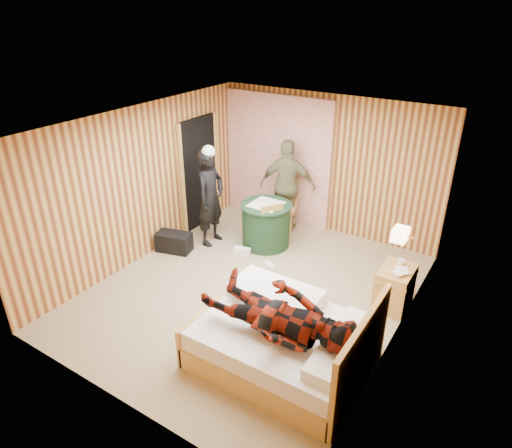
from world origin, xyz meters
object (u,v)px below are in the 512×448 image
Objects in this scene: bed at (285,340)px; nightstand at (394,287)px; man_on_bed at (278,306)px; chair_near at (269,223)px; chair_far at (285,203)px; round_table at (266,224)px; duffel_bag at (174,242)px; wall_lamp at (400,234)px; man_at_table at (287,186)px; woman_standing at (211,198)px.

nightstand is (0.75, 1.79, 0.01)m from bed.
nightstand is at bearing 70.06° from man_on_bed.
chair_far is at bearing -136.60° from chair_near.
nightstand is 0.70× the size of round_table.
chair_far is 1.58× the size of duffel_bag.
chair_far is (-2.47, 1.25, 0.23)m from nightstand.
bed is (-0.80, -1.46, -1.00)m from wall_lamp.
chair_far reaches higher than nightstand.
duffel_bag is at bearing 152.46° from man_on_bed.
nightstand is 1.05× the size of duffel_bag.
wall_lamp reaches higher than duffel_bag.
man_at_table reaches higher than duffel_bag.
chair_far reaches higher than duffel_bag.
round_table is at bearing 125.91° from bed.
nightstand is at bearing -7.51° from duffel_bag.
woman_standing reaches higher than chair_near.
woman_standing is at bearing -144.40° from chair_far.
round_table is 1.50× the size of duffel_bag.
round_table is (-2.49, 0.89, -0.90)m from wall_lamp.
woman_standing is 0.99× the size of man_at_table.
man_on_bed is at bearing 65.03° from chair_near.
chair_far is at bearing 119.54° from bed.
chair_near is (-2.31, 0.43, 0.21)m from nightstand.
duffel_bag is at bearing -172.48° from nightstand.
man_at_table is (-2.49, 1.63, -0.44)m from wall_lamp.
man_at_table is (-1.70, 3.08, 0.56)m from bed.
chair_near is 0.95m from man_at_table.
chair_near is at bearing -76.34° from woman_standing.
woman_standing reaches higher than bed.
duffel_bag is (-2.91, 1.30, -0.14)m from bed.
man_at_table reaches higher than chair_near.
man_on_bed is (2.58, -2.14, 0.10)m from woman_standing.
man_on_bed reaches higher than woman_standing.
duffel_bag is at bearing -139.41° from round_table.
chair_near is 1.51× the size of duffel_bag.
wall_lamp is at bearing 65.32° from man_on_bed.
bed is at bearing -112.85° from nightstand.
bed is 1.94m from nightstand.
wall_lamp is at bearing -12.66° from duffel_bag.
woman_standing reaches higher than chair_far.
chair_far reaches higher than chair_near.
chair_far is 0.53× the size of man_on_bed.
wall_lamp is 1.88m from man_on_bed.
bed is at bearing -78.27° from chair_far.
duffel_bag is (-3.66, -0.48, -0.14)m from nightstand.
chair_near is (0.14, -0.13, 0.12)m from round_table.
man_on_bed is at bearing -132.72° from woman_standing.
chair_near is 0.50× the size of man_on_bed.
chair_near reaches higher than duffel_bag.
wall_lamp is 3.88m from duffel_bag.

